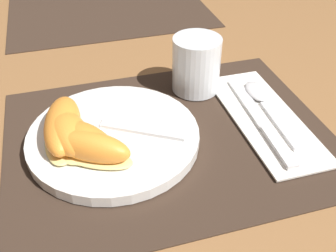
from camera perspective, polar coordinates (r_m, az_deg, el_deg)
The scene contains 13 objects.
ground_plane at distance 0.57m, azimuth 0.26°, elevation -1.68°, with size 3.00×3.00×0.00m, color olive.
placemat at distance 0.57m, azimuth 0.26°, elevation -1.52°, with size 0.46×0.36×0.00m.
placemat_far at distance 1.00m, azimuth -8.68°, elevation 16.58°, with size 0.46×0.36×0.00m.
plate at distance 0.56m, azimuth -7.88°, elevation -1.58°, with size 0.24×0.24×0.02m.
juice_glass at distance 0.65m, azimuth 4.10°, elevation 8.48°, with size 0.08×0.08×0.09m.
napkin at distance 0.61m, azimuth 13.92°, elevation 1.14°, with size 0.10×0.25×0.00m.
knife at distance 0.60m, azimuth 13.34°, elevation 0.73°, with size 0.03×0.22×0.01m.
spoon at distance 0.64m, azimuth 13.58°, elevation 3.76°, with size 0.04×0.17×0.01m.
fork at distance 0.56m, azimuth -8.94°, elevation 0.38°, with size 0.18×0.12×0.00m.
citrus_wedge_0 at distance 0.55m, azimuth -15.00°, elevation -0.06°, with size 0.07×0.13×0.04m.
citrus_wedge_1 at distance 0.53m, azimuth -14.28°, elevation -1.22°, with size 0.07×0.10×0.04m.
citrus_wedge_2 at distance 0.52m, azimuth -11.89°, elevation -2.20°, with size 0.10×0.11×0.04m.
citrus_wedge_3 at distance 0.50m, azimuth -11.27°, elevation -3.16°, with size 0.12×0.10×0.04m.
Camera 1 is at (-0.12, -0.42, 0.36)m, focal length 42.00 mm.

